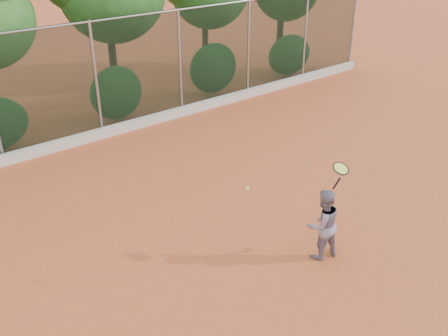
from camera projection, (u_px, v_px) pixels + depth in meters
ground at (253, 236)px, 10.68m from camera, size 80.00×80.00×0.00m
concrete_curb at (105, 132)px, 15.32m from camera, size 24.00×0.20×0.30m
tennis_player at (322, 224)px, 9.75m from camera, size 0.84×0.72×1.50m
chainlink_fence at (96, 77)px, 14.66m from camera, size 24.09×0.09×3.50m
tennis_racket at (340, 170)px, 9.36m from camera, size 0.36×0.35×0.59m
tennis_ball_in_flight at (247, 189)px, 8.68m from camera, size 0.07×0.07×0.07m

